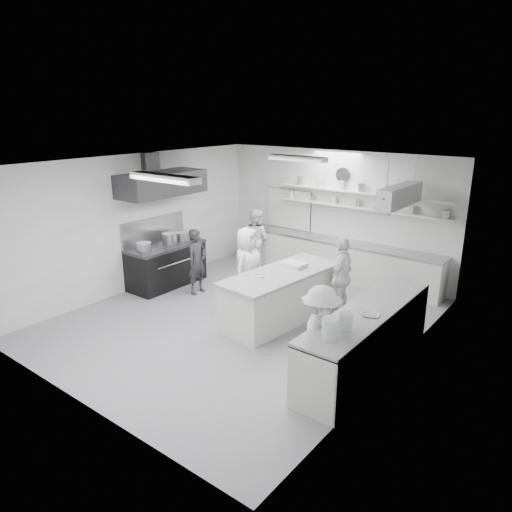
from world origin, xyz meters
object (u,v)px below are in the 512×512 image
Objects in this scene: cook_back at (255,239)px; stove at (166,266)px; right_counter at (366,340)px; back_counter at (337,260)px; prep_island at (281,297)px; cook_stove at (197,262)px.

stove is at bearing 64.65° from cook_back.
stove is 0.55× the size of right_counter.
stove is at bearing -136.01° from back_counter.
prep_island is at bearing 162.47° from right_counter.
stove is 3.18m from prep_island.
cook_back reaches higher than prep_island.
prep_island is at bearing 0.99° from stove.
cook_stove is 2.13m from cook_back.
cook_back is (-2.02, -0.61, 0.31)m from back_counter.
cook_back reaches higher than right_counter.
prep_island is 3.15m from cook_back.
back_counter is at bearing -39.33° from cook_stove.
cook_back is (-2.29, 2.14, 0.31)m from prep_island.
right_counter is at bearing -102.32° from cook_stove.
back_counter is 3.24× the size of cook_back.
cook_stove is (0.93, 0.07, 0.28)m from stove.
back_counter is 1.52× the size of right_counter.
right_counter reaches higher than back_counter.
cook_back is (0.88, 2.19, 0.32)m from stove.
right_counter is at bearing -55.35° from back_counter.
right_counter is at bearing -12.04° from prep_island.
cook_back is (-4.37, 2.79, 0.30)m from right_counter.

